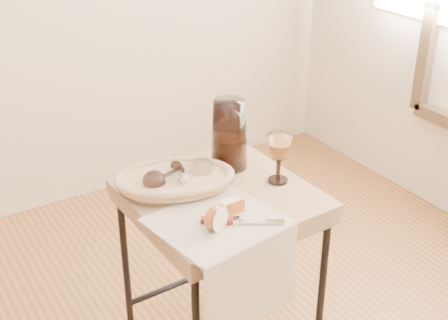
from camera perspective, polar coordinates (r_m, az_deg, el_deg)
side_table at (r=2.08m, az=-0.30°, el=-11.07°), size 0.55×0.55×0.68m
tea_towel at (r=1.74m, az=-0.69°, el=-5.73°), size 0.38×0.35×0.01m
bread_basket at (r=1.90m, az=-4.56°, el=-2.03°), size 0.39×0.33×0.05m
goblet_lying_a at (r=1.89m, az=-5.56°, el=-1.49°), size 0.13×0.11×0.07m
goblet_lying_b at (r=1.89m, az=-3.02°, el=-1.29°), size 0.14×0.10×0.07m
pitcher at (r=1.99m, az=0.48°, el=2.43°), size 0.25×0.29×0.27m
wine_goblet at (r=1.92m, az=5.12°, el=0.14°), size 0.08×0.08×0.16m
apple_half at (r=1.69m, az=-0.94°, el=-5.34°), size 0.08×0.07×0.07m
apple_wedge at (r=1.77m, az=0.55°, el=-4.31°), size 0.06×0.03×0.04m
table_knife at (r=1.73m, az=1.41°, el=-5.63°), size 0.21×0.15×0.02m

